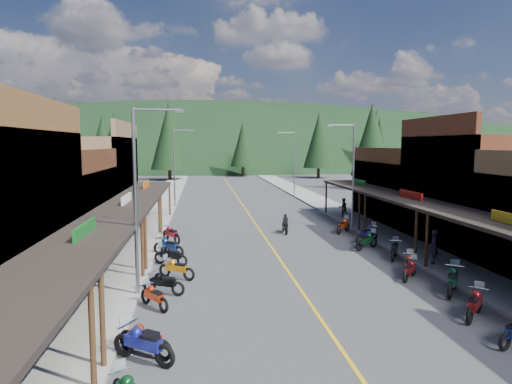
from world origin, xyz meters
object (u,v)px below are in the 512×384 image
object	(u,v)px
pine_5	(376,137)
bike_east_7	(394,249)
bike_west_3	(145,337)
bike_east_5	(410,269)
pine_4	(319,140)
bike_west_9	(171,233)
streetlight_2	(351,171)
rider_on_bike	(285,225)
pine_11	(372,139)
bike_west_4	(154,295)
bike_west_5	(163,282)
shop_east_3	(416,191)
pine_10	(115,142)
pedestrian_east_a	(434,247)
bike_east_3	(475,303)
bike_west_7	(171,255)
pine_3	(243,144)
pine_2	(169,136)
pine_8	(72,148)
shop_west_2	(36,214)
bike_east_6	(409,263)
bike_east_9	(367,233)
bike_west_8	(168,246)
bike_east_4	(453,279)
streetlight_3	(293,161)
pine_7	(70,141)
pedestrian_east_b	(343,207)
bike_east_10	(343,225)
streetlight_0	(139,193)
pine_0	(2,144)
streetlight_1	(176,164)
bike_east_8	(367,240)
bike_west_6	(177,268)
pine_9	(379,145)
shop_east_2	(486,191)
pine_1	(103,140)

from	to	relation	value
pine_5	bike_east_7	xyz separation A→B (m)	(-27.56, -73.22, -7.41)
bike_west_3	bike_east_5	bearing A→B (deg)	-24.40
pine_4	bike_west_9	world-z (taller)	pine_4
streetlight_2	rider_on_bike	world-z (taller)	streetlight_2
pine_11	bike_west_4	xyz separation A→B (m)	(-26.26, -45.51, -6.66)
bike_west_5	bike_west_3	bearing A→B (deg)	-154.59
shop_east_3	pine_10	size ratio (longest dim) A/B	0.94
bike_east_7	pedestrian_east_a	xyz separation A→B (m)	(1.42, -1.71, 0.50)
bike_east_3	pine_11	bearing A→B (deg)	117.36
bike_east_5	pedestrian_east_a	size ratio (longest dim) A/B	1.00
bike_west_7	bike_east_7	world-z (taller)	bike_west_7
pine_3	bike_west_5	size ratio (longest dim) A/B	5.56
pine_2	pine_8	xyz separation A→B (m)	(-12.00, -18.00, -2.01)
pine_4	bike_west_3	world-z (taller)	pine_4
pine_10	pedestrian_east_a	xyz separation A→B (m)	(25.86, -52.93, -5.71)
pine_11	shop_west_2	bearing A→B (deg)	-132.92
pine_5	bike_east_6	size ratio (longest dim) A/B	6.99
bike_east_9	bike_west_4	bearing A→B (deg)	-85.64
bike_west_8	pine_5	bearing A→B (deg)	9.97
pine_2	bike_east_9	world-z (taller)	pine_2
pine_2	bike_east_4	bearing A→B (deg)	-75.87
bike_west_4	bike_east_6	size ratio (longest dim) A/B	0.93
streetlight_3	pedestrian_east_a	xyz separation A→B (m)	(0.90, -32.93, -3.38)
pine_7	bike_west_3	size ratio (longest dim) A/B	6.15
bike_east_3	pedestrian_east_b	xyz separation A→B (m)	(2.21, 22.88, 0.37)
shop_east_3	bike_east_10	size ratio (longest dim) A/B	5.11
pine_8	pine_3	bearing A→B (deg)	45.00
streetlight_0	pine_0	world-z (taller)	pine_0
pine_0	pedestrian_east_b	bearing A→B (deg)	-45.71
shop_west_2	pine_4	bearing A→B (deg)	61.42
pine_2	bike_west_3	world-z (taller)	pine_2
bike_east_9	streetlight_3	bearing A→B (deg)	143.51
streetlight_1	bike_west_3	distance (m)	33.83
pine_5	bike_west_4	size ratio (longest dim) A/B	7.53
streetlight_0	shop_west_2	bearing A→B (deg)	131.45
bike_east_5	bike_east_7	world-z (taller)	bike_east_7
pine_8	bike_east_8	size ratio (longest dim) A/B	4.79
pedestrian_east_b	bike_west_8	bearing A→B (deg)	38.90
bike_west_6	bike_east_10	bearing A→B (deg)	-16.05
shop_west_2	bike_west_4	world-z (taller)	shop_west_2
pine_9	shop_east_2	bearing A→B (deg)	-103.28
shop_west_2	pine_5	distance (m)	85.16
bike_east_6	pine_3	bearing A→B (deg)	121.55
bike_west_9	streetlight_1	bearing A→B (deg)	62.31
pine_1	bike_east_4	world-z (taller)	pine_1
shop_east_2	pine_11	bearing A→B (deg)	80.28
pine_0	pine_2	bearing A→B (deg)	-7.59
streetlight_2	pine_4	distance (m)	53.23
pine_8	streetlight_1	bearing A→B (deg)	-50.10
shop_west_2	pine_11	size ratio (longest dim) A/B	0.88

